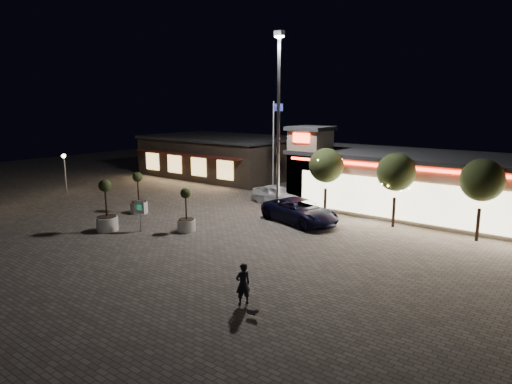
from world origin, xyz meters
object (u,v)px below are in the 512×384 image
Objects in this scene: white_sedan at (278,195)px; planter_mid at (107,215)px; valet_sign at (140,210)px; pickup_truck at (300,211)px; planter_left at (139,200)px; pedestrian at (243,284)px.

white_sedan is 13.40m from planter_mid.
pickup_truck is at bearing 49.39° from valet_sign.
planter_mid is 1.66× the size of valet_sign.
valet_sign is at bearing -36.84° from planter_left.
white_sedan is 18.37m from pedestrian.
planter_mid reaches higher than valet_sign.
valet_sign is at bearing -82.61° from pedestrian.
valet_sign reaches higher than pickup_truck.
planter_mid is at bearing -146.35° from valet_sign.
pickup_truck reaches higher than white_sedan.
valet_sign is (-11.67, 4.15, 0.52)m from pedestrian.
pedestrian reaches higher than pickup_truck.
white_sedan is at bearing 54.43° from planter_left.
pickup_truck is 1.90× the size of planter_left.
planter_left reaches higher than valet_sign.
planter_left is 1.54× the size of valet_sign.
planter_mid is (2.19, -4.14, 0.07)m from planter_left.
valet_sign is (3.96, -2.96, 0.44)m from planter_left.
planter_left is 4.96m from valet_sign.
white_sedan is 11.84m from valet_sign.
pedestrian is at bearing -142.22° from pickup_truck.
white_sedan is at bearing 72.64° from planter_mid.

